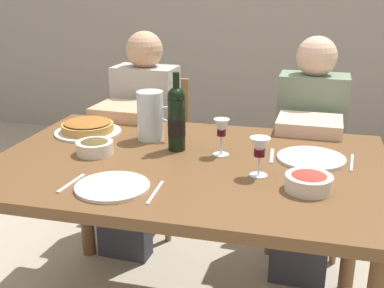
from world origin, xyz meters
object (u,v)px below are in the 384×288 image
Objects in this scene: dinner_plate_right_setting at (311,158)px; wine_glass_left_diner at (221,130)px; water_pitcher at (151,118)px; olive_bowl at (95,146)px; dining_table at (188,182)px; baked_tart at (88,127)px; diner_right at (308,149)px; salad_bowl at (309,181)px; dinner_plate_left_setting at (112,187)px; chair_right at (309,156)px; wine_glass_right_diner at (260,149)px; chair_left at (155,142)px; wine_bottle at (177,119)px; diner_left at (139,135)px.

wine_glass_left_diner is at bearing -174.66° from dinner_plate_right_setting.
olive_bowl is (-0.16, -0.23, -0.06)m from water_pitcher.
dinner_plate_right_setting is at bearing 15.01° from dining_table.
baked_tart reaches higher than dinner_plate_right_setting.
diner_right reaches higher than water_pitcher.
salad_bowl is at bearing -10.30° from olive_bowl.
water_pitcher is 0.54m from dinner_plate_left_setting.
dining_table is at bearing 64.96° from chair_right.
dinner_plate_right_setting is (0.00, 0.29, -0.03)m from salad_bowl.
water_pitcher is at bearing 47.13° from chair_right.
baked_tart is 1.90× the size of salad_bowl.
olive_bowl is 0.67m from wine_glass_right_diner.
chair_right is (0.90, -0.01, 0.00)m from chair_left.
chair_left is (-0.27, 1.23, -0.27)m from dinner_plate_left_setting.
wine_bottle is at bearing -14.45° from baked_tart.
dining_table is 0.59m from baked_tart.
water_pitcher reaches higher than dinner_plate_left_setting.
salad_bowl is 0.18× the size of chair_right.
olive_bowl is 0.99× the size of wine_glass_left_diner.
salad_bowl is at bearing 12.83° from dinner_plate_left_setting.
salad_bowl is (0.68, -0.38, -0.06)m from water_pitcher.
water_pitcher reaches higher than chair_left.
chair_left is (-0.44, 0.92, -0.17)m from dining_table.
salad_bowl is 0.18× the size of chair_left.
olive_bowl is 0.13× the size of diner_right.
wine_glass_right_diner is 0.16× the size of chair_right.
wine_glass_left_diner is (0.19, -0.02, -0.03)m from wine_bottle.
wine_glass_right_diner reaches higher than dinner_plate_left_setting.
dinner_plate_left_setting is at bearing -57.09° from baked_tart.
water_pitcher is 0.81× the size of dinner_plate_right_setting.
wine_glass_right_diner is 0.12× the size of diner_left.
olive_bowl is (-0.38, -0.02, 0.12)m from dining_table.
dinner_plate_left_setting is (-0.63, -0.14, -0.03)m from salad_bowl.
diner_left is 0.94m from chair_right.
baked_tart is 0.99m from dinner_plate_right_setting.
wine_glass_left_diner is (0.11, 0.09, 0.20)m from dining_table.
dining_table is at bearing -164.99° from dinner_plate_right_setting.
baked_tart is 0.87m from wine_glass_right_diner.
dinner_plate_left_setting is at bearing 109.39° from diner_left.
water_pitcher is 0.82m from chair_left.
wine_glass_left_diner reaches higher than chair_right.
salad_bowl reaches higher than dining_table.
dining_table is 10.56× the size of wine_glass_right_diner.
dining_table is at bearing 159.48° from salad_bowl.
dining_table is at bearing 60.31° from dinner_plate_left_setting.
wine_glass_left_diner is 0.13× the size of diner_left.
chair_left reaches higher than dinner_plate_right_setting.
water_pitcher reaches higher than baked_tart.
wine_bottle reaches higher than water_pitcher.
wine_glass_left_diner is 0.24m from wine_glass_right_diner.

